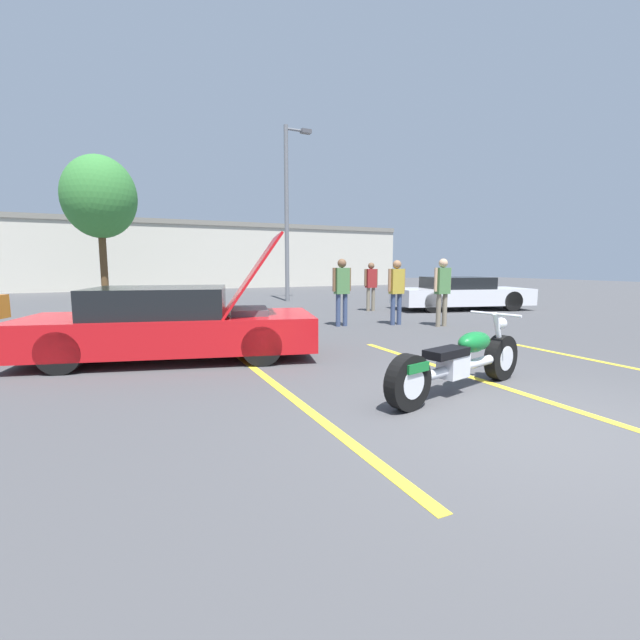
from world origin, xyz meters
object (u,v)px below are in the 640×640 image
Objects in this scene: spectator_near_motorcycle at (397,287)px; spectator_far_lot at (371,282)px; tree_background at (99,197)px; motorcycle at (460,362)px; spectator_midground at (442,286)px; parked_car_right_row at (460,294)px; show_car_hood_open at (173,324)px; spectator_by_show_car at (342,286)px; light_pole at (288,206)px.

spectator_near_motorcycle reaches higher than spectator_far_lot.
motorcycle is (4.39, -18.33, -4.21)m from tree_background.
spectator_midground reaches higher than spectator_far_lot.
spectator_far_lot is (1.20, 3.20, -0.03)m from spectator_near_motorcycle.
parked_car_right_row is 3.28m from spectator_far_lot.
parked_car_right_row is at bearing 36.55° from show_car_hood_open.
spectator_near_motorcycle reaches higher than motorcycle.
spectator_near_motorcycle reaches higher than parked_car_right_row.
spectator_far_lot is (0.31, 3.94, -0.05)m from spectator_midground.
show_car_hood_open reaches higher than spectator_by_show_car.
motorcycle is 1.48× the size of spectator_midground.
spectator_midground is (-3.44, -3.03, 0.47)m from parked_car_right_row.
motorcycle is at bearing -103.55° from spectator_by_show_car.
tree_background is at bearing 130.59° from spectator_far_lot.
light_pole reaches higher than tree_background.
show_car_hood_open is at bearing -144.23° from spectator_far_lot.
spectator_by_show_car is at bearing -146.90° from parked_car_right_row.
spectator_near_motorcycle is at bearing -61.05° from tree_background.
light_pole is at bearing 140.33° from parked_car_right_row.
spectator_midground is at bearing 37.10° from motorcycle.
spectator_midground reaches higher than spectator_near_motorcycle.
tree_background reaches higher than motorcycle.
motorcycle is 9.46m from spectator_far_lot.
spectator_near_motorcycle is 1.15m from spectator_midground.
tree_background is at bearing 89.15° from motorcycle.
spectator_near_motorcycle is 1.03× the size of spectator_far_lot.
show_car_hood_open is at bearing -170.78° from spectator_midground.
tree_background is 16.31m from spectator_midground.
spectator_by_show_car is (1.38, 5.72, 0.64)m from motorcycle.
spectator_near_motorcycle is at bearing -90.74° from light_pole.
light_pole reaches higher than spectator_midground.
show_car_hood_open is 2.93× the size of spectator_near_motorcycle.
spectator_by_show_car is 1.00× the size of spectator_midground.
spectator_far_lot is (6.96, 5.02, 0.39)m from show_car_hood_open.
light_pole reaches higher than spectator_far_lot.
spectator_midground is (3.68, 4.61, 0.64)m from motorcycle.
spectator_far_lot is (-3.12, 0.90, 0.41)m from parked_car_right_row.
parked_car_right_row is 6.07m from spectator_by_show_car.
light_pole is 4.45× the size of spectator_far_lot.
motorcycle is 4.62m from show_car_hood_open.
show_car_hood_open reaches higher than motorcycle.
tree_background is 16.21m from parked_car_right_row.
parked_car_right_row is 2.88× the size of spectator_midground.
light_pole is at bearing 73.85° from show_car_hood_open.
tree_background is 19.32m from motorcycle.
tree_background reaches higher than parked_car_right_row.
show_car_hood_open is at bearing -120.52° from light_pole.
parked_car_right_row is at bearing -54.19° from light_pole.
spectator_near_motorcycle is at bearing -137.48° from parked_car_right_row.
spectator_by_show_car is at bearing -101.09° from light_pole.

